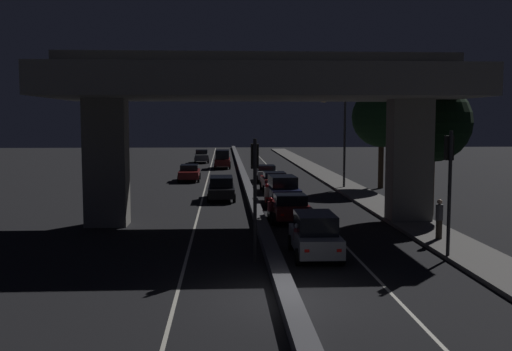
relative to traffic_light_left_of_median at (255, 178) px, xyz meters
The scene contains 24 objects.
ground_plane 6.06m from the traffic_light_left_of_median, 82.08° to the right, with size 200.00×200.00×0.00m, color black.
lane_line_left_inner 30.23m from the traffic_light_left_of_median, 95.11° to the left, with size 0.12×126.00×0.00m, color beige.
lane_line_right_inner 30.38m from the traffic_light_left_of_median, 82.23° to the left, with size 0.12×126.00×0.00m, color beige.
median_divider 30.10m from the traffic_light_left_of_median, 88.65° to the left, with size 0.61×126.00×0.39m, color #4C4C51.
sidewalk_right 24.73m from the traffic_light_left_of_median, 69.22° to the left, with size 2.48×126.00×0.17m, color #5B5956.
elevated_overpass 9.15m from the traffic_light_left_of_median, 85.20° to the left, with size 21.24×9.42×8.96m.
traffic_light_left_of_median is the anchor object (origin of this frame).
traffic_light_right_of_median 7.57m from the traffic_light_left_of_median, ahead, with size 0.30×0.49×5.06m.
street_lamp 25.23m from the traffic_light_left_of_median, 71.42° to the left, with size 2.05×0.32×7.18m.
car_silver_lead 3.43m from the traffic_light_left_of_median, 14.25° to the left, with size 1.88×4.10×1.77m.
car_dark_red_second 9.67m from the traffic_light_left_of_median, 75.25° to the left, with size 2.11×4.13×1.48m.
car_dark_blue_third 16.18m from the traffic_light_left_of_median, 80.53° to the left, with size 2.18×4.33×1.83m.
car_dark_red_fourth 22.65m from the traffic_light_left_of_median, 83.23° to the left, with size 2.03×4.01×1.52m.
car_silver_fifth 30.37m from the traffic_light_left_of_median, 85.10° to the left, with size 1.89×4.08×1.45m.
car_black_lead_oncoming 18.26m from the traffic_light_left_of_median, 94.28° to the left, with size 1.91×4.62×1.60m.
car_dark_red_second_oncoming 31.21m from the traffic_light_left_of_median, 97.85° to the left, with size 1.93×4.37×1.45m.
car_dark_red_third_oncoming 44.58m from the traffic_light_left_of_median, 91.67° to the left, with size 1.91×4.44×2.06m.
car_grey_fourth_oncoming 53.72m from the traffic_light_left_of_median, 94.25° to the left, with size 1.96×4.38×1.63m.
motorcycle_blue_filtering_near 3.23m from the traffic_light_left_of_median, 19.45° to the left, with size 0.34×2.04×1.39m.
motorcycle_black_filtering_mid 9.01m from the traffic_light_left_of_median, 81.44° to the left, with size 0.33×1.86×1.39m.
motorcycle_red_filtering_far 14.42m from the traffic_light_left_of_median, 83.98° to the left, with size 0.32×1.99×1.50m.
pedestrian_on_sidewalk 9.23m from the traffic_light_left_of_median, 20.59° to the left, with size 0.33×0.33×1.78m.
roadside_tree_kerbside_near 15.18m from the traffic_light_left_of_median, 45.08° to the left, with size 4.46×4.46×7.54m.
roadside_tree_kerbside_mid 26.83m from the traffic_light_left_of_median, 64.90° to the left, with size 4.73×4.73×8.02m.
Camera 1 is at (-1.90, -17.63, 5.48)m, focal length 42.00 mm.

